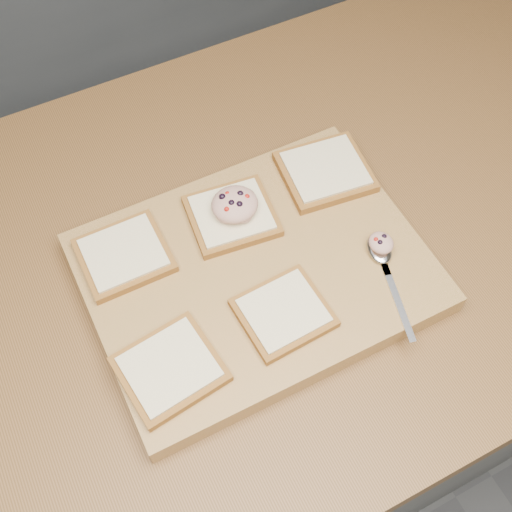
{
  "coord_description": "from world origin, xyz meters",
  "views": [
    {
      "loc": [
        -0.26,
        -0.45,
        1.68
      ],
      "look_at": [
        -0.06,
        -0.06,
        0.96
      ],
      "focal_mm": 45.0,
      "sensor_mm": 36.0,
      "label": 1
    }
  ],
  "objects_px": {
    "cutting_board": "(256,272)",
    "spoon": "(382,256)",
    "tuna_salad_dollop": "(235,204)",
    "bread_far_center": "(232,215)"
  },
  "relations": [
    {
      "from": "bread_far_center",
      "to": "spoon",
      "type": "bearing_deg",
      "value": -44.76
    },
    {
      "from": "tuna_salad_dollop",
      "to": "spoon",
      "type": "xyz_separation_m",
      "value": [
        0.15,
        -0.15,
        -0.03
      ]
    },
    {
      "from": "cutting_board",
      "to": "bread_far_center",
      "type": "height_order",
      "value": "bread_far_center"
    },
    {
      "from": "cutting_board",
      "to": "tuna_salad_dollop",
      "type": "height_order",
      "value": "tuna_salad_dollop"
    },
    {
      "from": "cutting_board",
      "to": "tuna_salad_dollop",
      "type": "bearing_deg",
      "value": 83.22
    },
    {
      "from": "cutting_board",
      "to": "spoon",
      "type": "height_order",
      "value": "spoon"
    },
    {
      "from": "spoon",
      "to": "tuna_salad_dollop",
      "type": "bearing_deg",
      "value": 134.34
    },
    {
      "from": "cutting_board",
      "to": "spoon",
      "type": "distance_m",
      "value": 0.17
    },
    {
      "from": "spoon",
      "to": "cutting_board",
      "type": "bearing_deg",
      "value": 157.09
    },
    {
      "from": "bread_far_center",
      "to": "cutting_board",
      "type": "bearing_deg",
      "value": -93.35
    }
  ]
}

